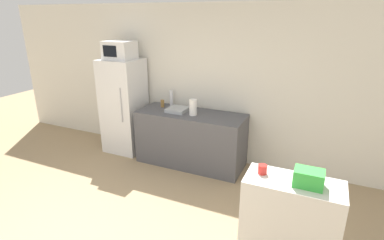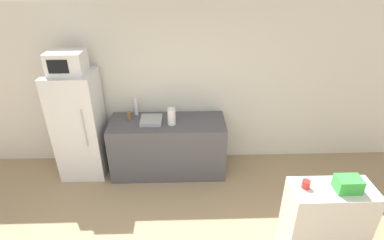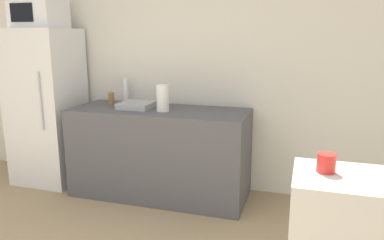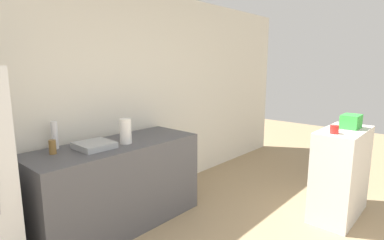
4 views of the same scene
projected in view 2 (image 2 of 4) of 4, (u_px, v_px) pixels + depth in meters
name	position (u px, v px, depth m)	size (l,w,h in m)	color
wall_back	(159.00, 87.00, 4.73)	(8.00, 0.06, 2.60)	silver
refrigerator	(80.00, 126.00, 4.57)	(0.67, 0.64, 1.69)	silver
microwave	(67.00, 62.00, 4.10)	(0.49, 0.41, 0.30)	white
counter	(168.00, 147.00, 4.77)	(1.77, 0.69, 0.90)	#4C4C51
sink_basin	(151.00, 120.00, 4.54)	(0.32, 0.33, 0.06)	#9EA3A8
bottle_tall	(136.00, 107.00, 4.72)	(0.06, 0.06, 0.27)	silver
bottle_short	(129.00, 115.00, 4.61)	(0.06, 0.06, 0.13)	olive
shelf_cabinet	(324.00, 223.00, 3.31)	(0.87, 0.41, 1.00)	silver
basket	(348.00, 184.00, 3.02)	(0.25, 0.18, 0.15)	green
jar	(306.00, 184.00, 3.07)	(0.08, 0.08, 0.09)	red
paper_towel_roll	(172.00, 116.00, 4.44)	(0.12, 0.12, 0.26)	white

